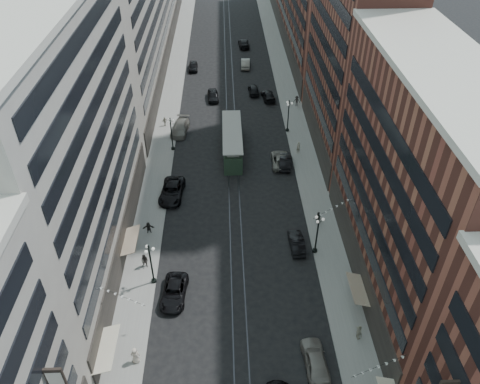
{
  "coord_description": "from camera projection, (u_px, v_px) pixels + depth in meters",
  "views": [
    {
      "loc": [
        -1.01,
        -6.87,
        39.32
      ],
      "look_at": [
        0.59,
        37.48,
        5.0
      ],
      "focal_mm": 35.0,
      "sensor_mm": 36.0,
      "label": 1
    }
  ],
  "objects": [
    {
      "name": "car_7",
      "position": [
        172.0,
        191.0,
        63.01
      ],
      "size": [
        3.45,
        6.52,
        1.75
      ],
      "primitive_type": "imported",
      "rotation": [
        0.0,
        0.0,
        -0.09
      ],
      "color": "black",
      "rests_on": "ground"
    },
    {
      "name": "building_west_mid",
      "position": [
        65.0,
        152.0,
        46.56
      ],
      "size": [
        8.0,
        36.0,
        28.0
      ],
      "primitive_type": "cube",
      "color": "#A29D90",
      "rests_on": "ground"
    },
    {
      "name": "pedestrian_6",
      "position": [
        165.0,
        121.0,
        77.98
      ],
      "size": [
        1.04,
        0.78,
        1.61
      ],
      "primitive_type": "imported",
      "rotation": [
        0.0,
        0.0,
        3.57
      ],
      "color": "gray",
      "rests_on": "sidewalk_west"
    },
    {
      "name": "car_13",
      "position": [
        213.0,
        96.0,
        85.9
      ],
      "size": [
        2.25,
        4.94,
        1.64
      ],
      "primitive_type": "imported",
      "rotation": [
        0.0,
        0.0,
        0.07
      ],
      "color": "black",
      "rests_on": "ground"
    },
    {
      "name": "rail_east",
      "position": [
        234.0,
        104.0,
        84.87
      ],
      "size": [
        0.12,
        180.0,
        0.02
      ],
      "primitive_type": "cube",
      "color": "#2D2D33",
      "rests_on": "ground"
    },
    {
      "name": "car_11",
      "position": [
        280.0,
        160.0,
        69.27
      ],
      "size": [
        2.61,
        5.5,
        1.52
      ],
      "primitive_type": "imported",
      "rotation": [
        0.0,
        0.0,
        3.13
      ],
      "color": "gray",
      "rests_on": "ground"
    },
    {
      "name": "lamppost_se_far",
      "position": [
        317.0,
        233.0,
        53.18
      ],
      "size": [
        1.03,
        1.14,
        5.52
      ],
      "color": "black",
      "rests_on": "sidewalk_east"
    },
    {
      "name": "car_2",
      "position": [
        174.0,
        292.0,
        49.35
      ],
      "size": [
        2.93,
        5.6,
        1.5
      ],
      "primitive_type": "imported",
      "rotation": [
        0.0,
        0.0,
        -0.08
      ],
      "color": "black",
      "rests_on": "ground"
    },
    {
      "name": "pedestrian_1",
      "position": [
        135.0,
        355.0,
        43.01
      ],
      "size": [
        0.95,
        0.55,
        1.9
      ],
      "primitive_type": "imported",
      "rotation": [
        0.0,
        0.0,
        3.1
      ],
      "color": "#C0B19F",
      "rests_on": "sidewalk_west"
    },
    {
      "name": "car_8",
      "position": [
        180.0,
        127.0,
        76.55
      ],
      "size": [
        3.19,
        6.23,
        1.73
      ],
      "primitive_type": "imported",
      "rotation": [
        0.0,
        0.0,
        -0.13
      ],
      "color": "slate",
      "rests_on": "ground"
    },
    {
      "name": "pedestrian_5",
      "position": [
        149.0,
        228.0,
        57.15
      ],
      "size": [
        1.46,
        0.56,
        1.54
      ],
      "primitive_type": "imported",
      "rotation": [
        0.0,
        0.0,
        0.1
      ],
      "color": "black",
      "rests_on": "sidewalk_west"
    },
    {
      "name": "pedestrian_7",
      "position": [
        318.0,
        217.0,
        58.62
      ],
      "size": [
        0.9,
        0.73,
        1.62
      ],
      "primitive_type": "imported",
      "rotation": [
        0.0,
        0.0,
        2.7
      ],
      "color": "black",
      "rests_on": "sidewalk_east"
    },
    {
      "name": "car_10",
      "position": [
        297.0,
        243.0,
        55.32
      ],
      "size": [
        1.7,
        4.55,
        1.48
      ],
      "primitive_type": "imported",
      "rotation": [
        0.0,
        0.0,
        3.17
      ],
      "color": "black",
      "rests_on": "ground"
    },
    {
      "name": "car_9",
      "position": [
        193.0,
        66.0,
        96.65
      ],
      "size": [
        1.98,
        4.62,
        1.55
      ],
      "primitive_type": "imported",
      "rotation": [
        0.0,
        0.0,
        0.03
      ],
      "color": "black",
      "rests_on": "ground"
    },
    {
      "name": "pedestrian_4",
      "position": [
        359.0,
        332.0,
        45.01
      ],
      "size": [
        0.72,
        1.17,
        1.86
      ],
      "primitive_type": "imported",
      "rotation": [
        0.0,
        0.0,
        1.79
      ],
      "color": "#9C9881",
      "rests_on": "sidewalk_east"
    },
    {
      "name": "sidewalk_east",
      "position": [
        291.0,
        103.0,
        85.12
      ],
      "size": [
        4.0,
        180.0,
        0.15
      ],
      "primitive_type": "cube",
      "color": "gray",
      "rests_on": "ground"
    },
    {
      "name": "car_extra_2",
      "position": [
        254.0,
        90.0,
        87.95
      ],
      "size": [
        2.13,
        4.74,
        1.58
      ],
      "primitive_type": "imported",
      "rotation": [
        0.0,
        0.0,
        3.2
      ],
      "color": "black",
      "rests_on": "ground"
    },
    {
      "name": "building_east_mid",
      "position": [
        414.0,
        191.0,
        44.79
      ],
      "size": [
        8.0,
        30.0,
        24.0
      ],
      "primitive_type": "cube",
      "color": "brown",
      "rests_on": "ground"
    },
    {
      "name": "sidewalk_west",
      "position": [
        170.0,
        105.0,
        84.5
      ],
      "size": [
        4.0,
        180.0,
        0.15
      ],
      "primitive_type": "cube",
      "color": "gray",
      "rests_on": "ground"
    },
    {
      "name": "car_extra_1",
      "position": [
        244.0,
        43.0,
        107.06
      ],
      "size": [
        2.63,
        5.76,
        1.63
      ],
      "primitive_type": "imported",
      "rotation": [
        0.0,
        0.0,
        3.2
      ],
      "color": "black",
      "rests_on": "ground"
    },
    {
      "name": "lamppost_sw_far",
      "position": [
        151.0,
        263.0,
        49.5
      ],
      "size": [
        1.03,
        1.14,
        5.52
      ],
      "color": "black",
      "rests_on": "sidewalk_west"
    },
    {
      "name": "rail_west",
      "position": [
        227.0,
        105.0,
        84.83
      ],
      "size": [
        0.12,
        180.0,
        0.02
      ],
      "primitive_type": "cube",
      "color": "#2D2D33",
      "rests_on": "ground"
    },
    {
      "name": "ground",
      "position": [
        232.0,
        133.0,
        76.95
      ],
      "size": [
        220.0,
        220.0,
        0.0
      ],
      "primitive_type": "plane",
      "color": "black",
      "rests_on": "ground"
    },
    {
      "name": "car_4",
      "position": [
        315.0,
        360.0,
        42.89
      ],
      "size": [
        2.35,
        5.22,
        1.74
      ],
      "primitive_type": "imported",
      "rotation": [
        0.0,
        0.0,
        3.2
      ],
      "color": "slate",
      "rests_on": "ground"
    },
    {
      "name": "car_extra_0",
      "position": [
        285.0,
        161.0,
        68.89
      ],
      "size": [
        2.26,
        4.96,
        1.58
      ],
      "primitive_type": "imported",
      "rotation": [
        0.0,
        0.0,
        3.02
      ],
      "color": "black",
      "rests_on": "ground"
    },
    {
      "name": "pedestrian_2",
      "position": [
        145.0,
        261.0,
        52.53
      ],
      "size": [
        0.96,
        0.68,
        1.79
      ],
      "primitive_type": "imported",
      "rotation": [
        0.0,
        0.0,
        -0.25
      ],
      "color": "black",
      "rests_on": "sidewalk_west"
    },
    {
      "name": "streetcar",
      "position": [
        232.0,
        142.0,
        71.42
      ],
      "size": [
        2.89,
        13.08,
        3.62
      ],
      "color": "#263C2A",
      "rests_on": "ground"
    },
    {
      "name": "lamppost_se_mid",
      "position": [
        288.0,
        115.0,
        75.32
      ],
      "size": [
        1.03,
        1.14,
        5.52
      ],
      "color": "black",
      "rests_on": "sidewalk_east"
    },
    {
      "name": "lamppost_sw_mid",
      "position": [
        171.0,
        133.0,
        70.84
      ],
      "size": [
        1.03,
        1.14,
        5.52
      ],
      "color": "black",
      "rests_on": "sidewalk_west"
    },
    {
      "name": "pedestrian_8",
      "position": [
        298.0,
        147.0,
        71.34
      ],
      "size": [
        0.82,
        0.7,
        1.9
      ],
      "primitive_type": "imported",
      "rotation": [
        0.0,
        0.0,
        3.57
      ],
      "color": "#B6AE97",
      "rests_on": "sidewalk_east"
    },
    {
      "name": "car_12",
      "position": [
        268.0,
        95.0,
        86.1
      ],
      "size": [
        2.67,
        5.31,
        1.48
      ],
      "primitive_type": "imported",
      "rotation": [
        0.0,
        0.0,
        3.26
      ],
      "color": "black",
      "rests_on": "ground"
    },
    {
      "name": "building_east_tower",
      "position": [
        360.0,
        7.0,
        61.42
      ],
      "size": [
        8.0,
        26.0,
        42.0
      ],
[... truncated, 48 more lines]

